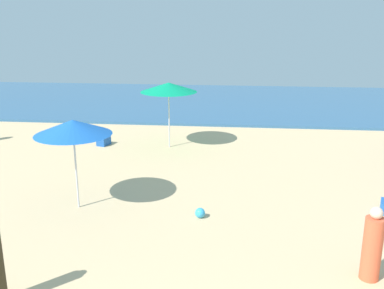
# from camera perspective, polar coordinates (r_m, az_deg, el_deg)

# --- Properties ---
(ocean) EXTENTS (60.00, 12.23, 0.12)m
(ocean) POSITION_cam_1_polar(r_m,az_deg,el_deg) (27.37, 1.90, 5.51)
(ocean) COLOR #305F89
(ocean) RESTS_ON ground_plane
(umbrella_0) EXTENTS (2.05, 2.05, 2.49)m
(umbrella_0) POSITION_cam_1_polar(r_m,az_deg,el_deg) (12.23, -14.92, 2.12)
(umbrella_0) COLOR silver
(umbrella_0) RESTS_ON ground_plane
(umbrella_3) EXTENTS (2.22, 2.22, 2.61)m
(umbrella_3) POSITION_cam_1_polar(r_m,az_deg,el_deg) (17.58, -2.99, 7.28)
(umbrella_3) COLOR silver
(umbrella_3) RESTS_ON ground_plane
(beachgoer_0) EXTENTS (0.46, 0.46, 1.57)m
(beachgoer_0) POSITION_cam_1_polar(r_m,az_deg,el_deg) (9.79, 21.97, -11.93)
(beachgoer_0) COLOR #F15E3B
(beachgoer_0) RESTS_ON ground_plane
(beach_ball_0) EXTENTS (0.27, 0.27, 0.27)m
(beach_ball_0) POSITION_cam_1_polar(r_m,az_deg,el_deg) (11.90, 1.03, -8.70)
(beach_ball_0) COLOR #35A7DD
(beach_ball_0) RESTS_ON ground_plane
(cooler_box_2) EXTENTS (0.51, 0.63, 0.32)m
(cooler_box_2) POSITION_cam_1_polar(r_m,az_deg,el_deg) (18.67, -11.18, 0.42)
(cooler_box_2) COLOR #1E55AC
(cooler_box_2) RESTS_ON ground_plane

